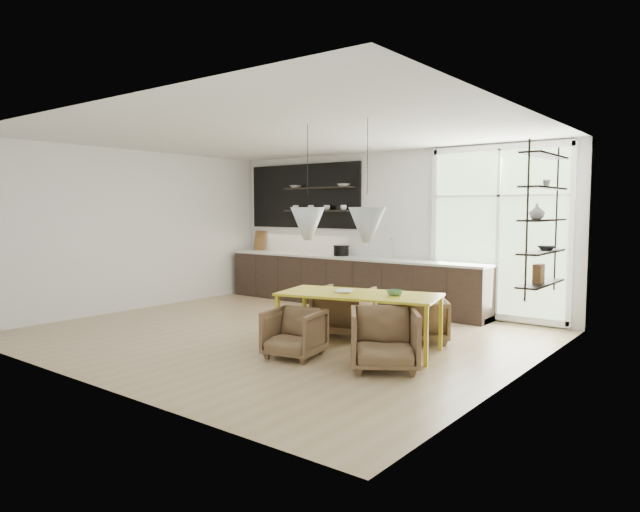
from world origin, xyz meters
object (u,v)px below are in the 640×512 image
(armchair_back_left, at_px, (344,311))
(wire_stool, at_px, (284,322))
(dining_table, at_px, (359,297))
(armchair_back_right, at_px, (423,320))
(armchair_front_right, at_px, (384,339))
(armchair_front_left, at_px, (294,333))

(armchair_back_left, relative_size, wire_stool, 1.98)
(dining_table, distance_m, armchair_back_left, 0.99)
(armchair_back_right, relative_size, wire_stool, 1.68)
(armchair_front_right, bearing_deg, armchair_front_left, 155.58)
(armchair_front_left, relative_size, armchair_front_right, 0.85)
(armchair_back_left, distance_m, armchair_front_right, 1.84)
(dining_table, relative_size, armchair_front_left, 3.34)
(wire_stool, bearing_deg, armchair_front_left, -41.31)
(armchair_back_left, xyz_separation_m, armchair_front_right, (1.41, -1.19, -0.00))
(armchair_front_left, bearing_deg, armchair_back_left, 88.02)
(armchair_back_left, xyz_separation_m, armchair_back_right, (1.11, 0.34, -0.05))
(armchair_front_left, bearing_deg, armchair_front_right, -1.20)
(wire_stool, bearing_deg, dining_table, 6.89)
(dining_table, height_order, armchair_back_left, dining_table)
(armchair_back_right, bearing_deg, armchair_back_left, -17.60)
(armchair_front_right, bearing_deg, dining_table, 107.12)
(armchair_front_left, bearing_deg, dining_table, 48.91)
(armchair_back_right, bearing_deg, armchair_front_right, 66.31)
(armchair_back_right, height_order, wire_stool, armchair_back_right)
(armchair_back_right, xyz_separation_m, armchair_front_left, (-0.87, -1.75, 0.00))
(armchair_front_left, distance_m, wire_stool, 0.97)
(armchair_front_right, height_order, wire_stool, armchair_front_right)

